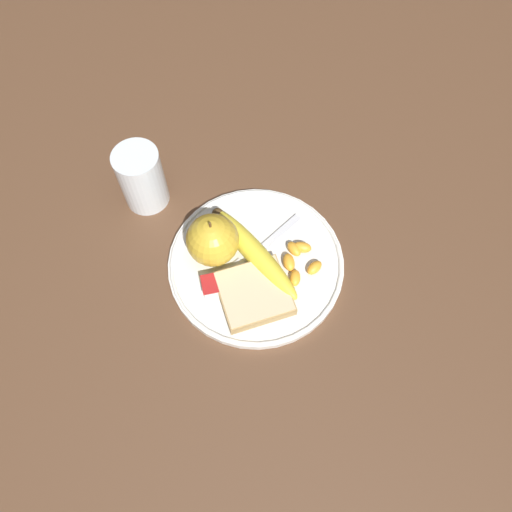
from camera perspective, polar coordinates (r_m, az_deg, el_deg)
name	(u,v)px	position (r m, az deg, el deg)	size (l,w,h in m)	color
ground_plane	(256,265)	(0.79, 0.00, -1.06)	(3.00, 3.00, 0.00)	brown
plate	(256,263)	(0.78, 0.00, -0.81)	(0.28, 0.28, 0.01)	silver
juice_glass	(142,179)	(0.83, -12.88, 8.53)	(0.07, 0.07, 0.11)	silver
apple	(213,240)	(0.75, -4.98, 1.82)	(0.08, 0.08, 0.09)	gold
banana	(252,252)	(0.77, -0.43, 0.42)	(0.12, 0.19, 0.03)	yellow
bread_slice	(254,293)	(0.75, -0.23, -4.30)	(0.11, 0.11, 0.02)	#AB8751
fork	(253,256)	(0.78, -0.32, -0.06)	(0.16, 0.11, 0.00)	silver
jam_packet	(215,285)	(0.75, -4.68, -3.37)	(0.04, 0.03, 0.02)	silver
orange_segment_0	(314,268)	(0.77, 6.70, -1.33)	(0.03, 0.03, 0.02)	#F9A32D
orange_segment_1	(289,262)	(0.77, 3.77, -0.71)	(0.02, 0.03, 0.02)	#F9A32D
orange_segment_2	(302,247)	(0.79, 5.30, 1.02)	(0.03, 0.03, 0.02)	#F9A32D
orange_segment_3	(295,278)	(0.76, 4.49, -2.52)	(0.02, 0.03, 0.02)	#F9A32D
orange_segment_4	(272,286)	(0.75, 1.86, -3.50)	(0.02, 0.04, 0.02)	#F9A32D
orange_segment_5	(265,260)	(0.77, 0.98, -0.49)	(0.04, 0.04, 0.02)	#F9A32D
orange_segment_6	(294,249)	(0.78, 4.37, 0.82)	(0.03, 0.03, 0.02)	#F9A32D
orange_segment_7	(276,276)	(0.76, 2.26, -2.28)	(0.03, 0.03, 0.02)	#F9A32D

